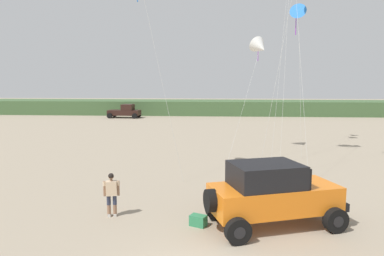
{
  "coord_description": "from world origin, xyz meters",
  "views": [
    {
      "loc": [
        0.45,
        -8.23,
        4.97
      ],
      "look_at": [
        -0.55,
        5.09,
        3.29
      ],
      "focal_mm": 33.1,
      "sensor_mm": 36.0,
      "label": 1
    }
  ],
  "objects": [
    {
      "name": "dune_ridge",
      "position": [
        1.33,
        49.67,
        1.1
      ],
      "size": [
        90.0,
        8.47,
        2.2
      ],
      "primitive_type": "cube",
      "color": "#426038",
      "rests_on": "ground_plane"
    },
    {
      "name": "cooler_box",
      "position": [
        -0.22,
        3.66,
        0.19
      ],
      "size": [
        0.66,
        0.56,
        0.38
      ],
      "primitive_type": "cube",
      "rotation": [
        0.0,
        0.0,
        -0.42
      ],
      "color": "#2D7F51",
      "rests_on": "ground_plane"
    },
    {
      "name": "kite_yellow_diamond",
      "position": [
        3.39,
        17.75,
        7.54
      ],
      "size": [
        3.24,
        5.85,
        8.44
      ],
      "color": "white",
      "rests_on": "ground_plane"
    },
    {
      "name": "person_watching",
      "position": [
        -3.51,
        4.31,
        0.94
      ],
      "size": [
        0.61,
        0.37,
        1.67
      ],
      "color": "#8C664C",
      "rests_on": "ground_plane"
    },
    {
      "name": "jeep",
      "position": [
        2.35,
        3.84,
        1.2
      ],
      "size": [
        5.01,
        3.63,
        2.26
      ],
      "color": "orange",
      "rests_on": "ground_plane"
    },
    {
      "name": "kite_purple_stunt",
      "position": [
        5.73,
        16.55,
        9.55
      ],
      "size": [
        1.32,
        1.9,
        10.2
      ],
      "color": "blue",
      "rests_on": "ground_plane"
    },
    {
      "name": "distant_pickup",
      "position": [
        -13.07,
        42.2,
        0.94
      ],
      "size": [
        4.68,
        2.56,
        1.98
      ],
      "color": "black",
      "rests_on": "ground_plane"
    }
  ]
}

